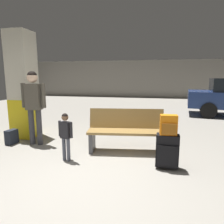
# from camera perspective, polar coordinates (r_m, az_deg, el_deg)

# --- Properties ---
(ground_plane) EXTENTS (18.00, 18.00, 0.10)m
(ground_plane) POSITION_cam_1_polar(r_m,az_deg,el_deg) (6.99, 2.50, -3.46)
(ground_plane) COLOR gray
(garage_back_wall) EXTENTS (18.00, 0.12, 2.80)m
(garage_back_wall) POSITION_cam_1_polar(r_m,az_deg,el_deg) (15.61, 8.10, 9.22)
(garage_back_wall) COLOR gray
(garage_back_wall) RESTS_ON ground_plane
(structural_pillar) EXTENTS (0.57, 0.57, 2.69)m
(structural_pillar) POSITION_cam_1_polar(r_m,az_deg,el_deg) (5.67, -23.86, 6.72)
(structural_pillar) COLOR yellow
(structural_pillar) RESTS_ON ground_plane
(bench) EXTENTS (1.66, 0.74, 0.89)m
(bench) POSITION_cam_1_polar(r_m,az_deg,el_deg) (4.29, 4.03, -5.29)
(bench) COLOR #9E7A42
(bench) RESTS_ON ground_plane
(suitcase) EXTENTS (0.39, 0.25, 0.60)m
(suitcase) POSITION_cam_1_polar(r_m,az_deg,el_deg) (3.63, 15.38, -10.54)
(suitcase) COLOR black
(suitcase) RESTS_ON ground_plane
(backpack_bright) EXTENTS (0.29, 0.20, 0.34)m
(backpack_bright) POSITION_cam_1_polar(r_m,az_deg,el_deg) (3.50, 15.73, -3.61)
(backpack_bright) COLOR orange
(backpack_bright) RESTS_ON suitcase
(child) EXTENTS (0.30, 0.21, 0.91)m
(child) POSITION_cam_1_polar(r_m,az_deg,el_deg) (3.84, -13.02, -5.52)
(child) COLOR #4C5160
(child) RESTS_ON ground_plane
(adult) EXTENTS (0.58, 0.23, 1.69)m
(adult) POSITION_cam_1_polar(r_m,az_deg,el_deg) (4.91, -21.30, 3.16)
(adult) COLOR #38383D
(adult) RESTS_ON ground_plane
(backpack_dark_floor) EXTENTS (0.22, 0.30, 0.34)m
(backpack_dark_floor) POSITION_cam_1_polar(r_m,az_deg,el_deg) (5.34, -26.60, -6.36)
(backpack_dark_floor) COLOR #1E232D
(backpack_dark_floor) RESTS_ON ground_plane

